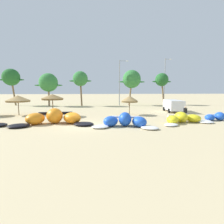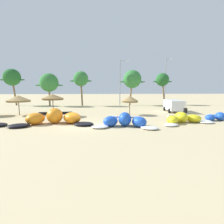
% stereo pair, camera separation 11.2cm
% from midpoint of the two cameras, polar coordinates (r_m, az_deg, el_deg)
% --- Properties ---
extents(ground_plane, '(260.00, 260.00, 0.00)m').
position_cam_midpoint_polar(ground_plane, '(17.68, -9.15, -4.14)').
color(ground_plane, '#C6B284').
extents(kite_left, '(8.31, 3.98, 1.56)m').
position_cam_midpoint_polar(kite_left, '(18.84, -18.00, -1.86)').
color(kite_left, black).
rests_on(kite_left, ground).
extents(kite_left_of_center, '(6.17, 3.49, 1.32)m').
position_cam_midpoint_polar(kite_left_of_center, '(16.64, 4.31, -3.01)').
color(kite_left_of_center, white).
rests_on(kite_left_of_center, ground).
extents(kite_center, '(6.04, 3.57, 1.13)m').
position_cam_midpoint_polar(kite_center, '(19.90, 22.09, -2.05)').
color(kite_center, white).
rests_on(kite_center, ground).
extents(kite_right_of_center, '(5.15, 3.07, 0.95)m').
position_cam_midpoint_polar(kite_right_of_center, '(23.10, 31.84, -1.56)').
color(kite_right_of_center, white).
rests_on(kite_right_of_center, ground).
extents(beach_umbrella_middle, '(3.19, 3.19, 2.69)m').
position_cam_midpoint_polar(beach_umbrella_middle, '(27.18, -27.81, 3.83)').
color(beach_umbrella_middle, brown).
rests_on(beach_umbrella_middle, ground).
extents(beach_umbrella_near_palms, '(2.83, 2.83, 2.89)m').
position_cam_midpoint_polar(beach_umbrella_near_palms, '(24.20, -18.43, 4.61)').
color(beach_umbrella_near_palms, brown).
rests_on(beach_umbrella_near_palms, ground).
extents(beach_umbrella_outermost, '(2.34, 2.34, 2.63)m').
position_cam_midpoint_polar(beach_umbrella_outermost, '(24.34, 5.87, 4.16)').
color(beach_umbrella_outermost, brown).
rests_on(beach_umbrella_outermost, ground).
extents(parked_van, '(2.75, 4.99, 1.84)m').
position_cam_midpoint_polar(parked_van, '(29.39, 19.29, 2.18)').
color(parked_van, white).
rests_on(parked_van, ground).
extents(person_near_kites, '(0.36, 0.24, 1.62)m').
position_cam_midpoint_polar(person_near_kites, '(21.46, 22.67, -0.40)').
color(person_near_kites, '#383842').
rests_on(person_near_kites, ground).
extents(palm_leftmost, '(5.50, 3.67, 8.00)m').
position_cam_midpoint_polar(palm_leftmost, '(45.00, -29.45, 9.65)').
color(palm_leftmost, brown).
rests_on(palm_leftmost, ground).
extents(palm_left, '(5.80, 3.87, 6.89)m').
position_cam_midpoint_polar(palm_left, '(39.94, -19.53, 8.89)').
color(palm_left, '#7F6647').
rests_on(palm_left, ground).
extents(palm_left_of_gap, '(4.78, 3.19, 7.39)m').
position_cam_midpoint_polar(palm_left_of_gap, '(39.08, -9.92, 10.41)').
color(palm_left_of_gap, brown).
rests_on(palm_left_of_gap, ground).
extents(palm_center_left, '(6.00, 4.00, 7.79)m').
position_cam_midpoint_polar(palm_center_left, '(40.12, 6.61, 10.42)').
color(palm_center_left, '#7F6647').
rests_on(palm_center_left, ground).
extents(palm_center_right, '(4.45, 2.97, 7.22)m').
position_cam_midpoint_polar(palm_center_right, '(42.53, 16.00, 9.87)').
color(palm_center_right, '#7F6647').
rests_on(palm_center_right, ground).
extents(lamppost_west, '(2.02, 0.24, 9.71)m').
position_cam_midpoint_polar(lamppost_west, '(38.72, 2.89, 10.10)').
color(lamppost_west, gray).
rests_on(lamppost_west, ground).
extents(lamppost_west_center, '(1.64, 0.24, 10.73)m').
position_cam_midpoint_polar(lamppost_west_center, '(44.58, 16.95, 10.03)').
color(lamppost_west_center, gray).
rests_on(lamppost_west_center, ground).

